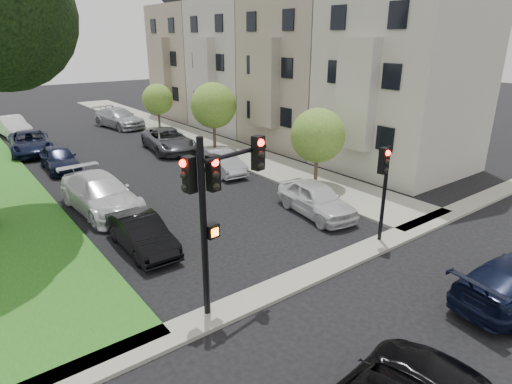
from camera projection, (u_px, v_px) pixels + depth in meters
ground at (361, 304)px, 12.32m from camera, size 140.00×140.00×0.00m
sidewalk_right at (180, 133)px, 34.11m from camera, size 3.50×44.00×0.12m
sidewalk_cross at (312, 274)px, 13.80m from camera, size 60.00×1.00×0.12m
house_a at (406, 43)px, 23.02m from camera, size 7.70×7.55×15.97m
house_b at (309, 42)px, 28.64m from camera, size 7.70×7.55×15.97m
house_c at (244, 41)px, 34.26m from camera, size 7.70×7.55×15.97m
house_d at (197, 41)px, 39.87m from camera, size 7.70×7.55×15.97m
small_tree_a at (318, 136)px, 21.03m from camera, size 2.70×2.70×4.04m
small_tree_b at (213, 106)px, 28.17m from camera, size 3.01×3.01×4.52m
small_tree_c at (158, 99)px, 34.81m from camera, size 2.49×2.49×3.73m
traffic_signal_main at (215, 195)px, 10.88m from camera, size 2.47×0.65×5.04m
traffic_signal_secondary at (384, 177)px, 15.11m from camera, size 0.47×0.38×3.70m
car_parked_0 at (316, 199)px, 18.35m from camera, size 2.28×4.40×1.43m
car_parked_1 at (222, 162)px, 24.02m from camera, size 1.80×4.05×1.29m
car_parked_2 at (168, 140)px, 28.68m from camera, size 3.20×5.66×1.49m
car_parked_4 at (119, 118)px, 36.23m from camera, size 3.19×5.84×1.60m
car_parked_5 at (142, 234)px, 15.27m from camera, size 1.39×3.91×1.28m
car_parked_6 at (100, 194)px, 18.72m from camera, size 2.56×5.60×1.59m
car_parked_7 at (59, 158)px, 24.52m from camera, size 1.82×4.20×1.41m
car_parked_8 at (30, 143)px, 28.06m from camera, size 3.03×5.51×1.46m
car_parked_9 at (12, 126)px, 32.99m from camera, size 2.20×4.83×1.54m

